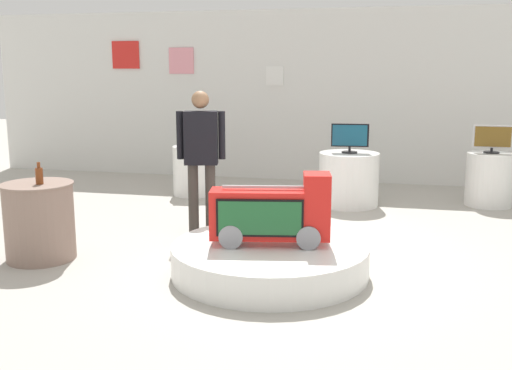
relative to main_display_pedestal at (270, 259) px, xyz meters
name	(u,v)px	position (x,y,z in m)	size (l,w,h in m)	color
ground_plane	(293,257)	(0.14, 0.55, -0.15)	(30.00, 30.00, 0.00)	#B2ADA3
back_wall_display	(336,96)	(0.14, 5.02, 1.33)	(12.87, 0.13, 2.94)	silver
main_display_pedestal	(270,259)	(0.00, 0.00, 0.00)	(1.87, 1.87, 0.29)	white
novelty_firetruck_tv	(272,216)	(0.02, 0.00, 0.43)	(1.15, 0.52, 0.69)	gray
display_pedestal_left_rear	(349,179)	(0.52, 3.13, 0.23)	(0.85, 0.85, 0.76)	white
tv_on_left_rear	(350,137)	(0.52, 3.13, 0.84)	(0.53, 0.22, 0.41)	black
display_pedestal_center_rear	(194,171)	(-1.89, 3.35, 0.23)	(0.64, 0.64, 0.76)	white
tv_on_center_rear	(193,132)	(-1.89, 3.34, 0.83)	(0.48, 0.22, 0.41)	black
display_pedestal_right_rear	(489,179)	(2.48, 3.56, 0.23)	(0.65, 0.65, 0.76)	white
tv_on_right_rear	(492,138)	(2.48, 3.56, 0.82)	(0.53, 0.22, 0.39)	black
side_table_round	(40,221)	(-2.39, -0.07, 0.26)	(0.72, 0.72, 0.80)	gray
bottle_on_side_table	(39,175)	(-2.33, -0.11, 0.74)	(0.07, 0.07, 0.22)	brown
shopper_browsing_near_truck	(201,152)	(-1.04, 1.15, 0.84)	(0.55, 0.28, 1.69)	#38332D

